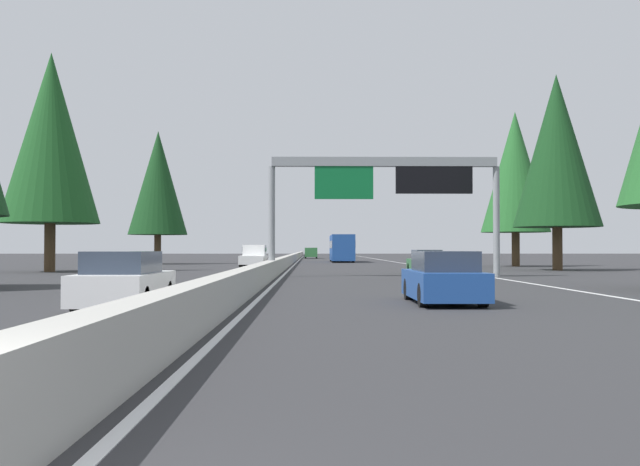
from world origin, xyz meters
name	(u,v)px	position (x,y,z in m)	size (l,w,h in m)	color
ground_plane	(290,266)	(60.00, 0.00, 0.00)	(320.00, 320.00, 0.00)	#2D2D30
median_barrier	(293,258)	(80.00, 0.30, 0.45)	(180.00, 0.56, 0.90)	#ADAAA3
shoulder_stripe_right	(406,264)	(70.00, -11.52, 0.01)	(160.00, 0.16, 0.01)	silver
shoulder_stripe_median	(295,264)	(70.00, -0.25, 0.01)	(160.00, 0.16, 0.01)	silver
sign_gantry_overhead	(387,182)	(35.84, -6.03, 5.21)	(0.50, 12.68, 6.54)	gray
sedan_far_right	(443,279)	(16.86, -5.58, 0.68)	(4.40, 1.80, 1.47)	#1E4793
sedan_mid_right	(426,263)	(40.18, -8.83, 0.68)	(4.40, 1.80, 1.47)	#2D6B38
bus_distant_a	(342,247)	(79.83, -5.39, 1.72)	(11.50, 2.55, 3.10)	#1E4793
minivan_distant_b	(311,252)	(109.68, -1.85, 0.95)	(5.00, 1.95, 1.69)	#2D6B38
oncoming_near	(254,256)	(56.90, 2.94, 0.91)	(5.60, 2.00, 1.86)	white
oncoming_far	(124,282)	(15.37, 2.99, 0.68)	(4.40, 1.80, 1.47)	white
conifer_right_near	(557,151)	(47.32, -19.32, 8.51)	(6.15, 6.15, 13.98)	#4C3823
conifer_right_mid	(515,172)	(58.72, -19.61, 8.20)	(5.93, 5.93, 13.49)	#4C3823
conifer_left_near	(51,138)	(44.69, 15.56, 8.94)	(6.47, 6.47, 14.70)	#4C3823
conifer_left_mid	(158,183)	(68.77, 13.53, 8.13)	(5.88, 5.88, 13.37)	#4C3823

